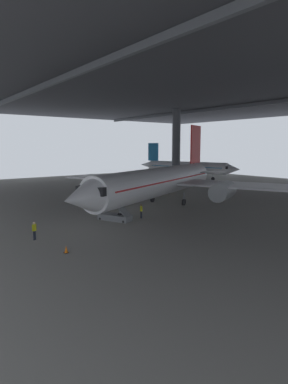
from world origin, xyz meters
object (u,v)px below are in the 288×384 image
(crew_worker_near_nose, at_px, (34,230))
(airplane_main, at_px, (161,181))
(boarding_stairs, at_px, (115,214))
(traffic_cone_orange, at_px, (66,249))
(crew_worker_by_stairs, at_px, (141,210))
(airplane_distant, at_px, (185,167))
(baggage_tug, at_px, (164,191))

(crew_worker_near_nose, bearing_deg, airplane_main, 106.55)
(boarding_stairs, height_order, traffic_cone_orange, boarding_stairs)
(crew_worker_by_stairs, bearing_deg, crew_worker_near_nose, -84.10)
(crew_worker_near_nose, distance_m, traffic_cone_orange, 5.38)
(crew_worker_near_nose, height_order, airplane_distant, airplane_distant)
(airplane_distant, bearing_deg, boarding_stairs, -53.50)
(traffic_cone_orange, bearing_deg, baggage_tug, 126.12)
(boarding_stairs, xyz_separation_m, airplane_distant, (-30.34, 40.99, 2.33))
(airplane_main, xyz_separation_m, baggage_tug, (-8.99, 8.20, -3.06))
(airplane_distant, bearing_deg, crew_worker_by_stairs, -50.38)
(airplane_main, bearing_deg, boarding_stairs, -70.21)
(boarding_stairs, xyz_separation_m, crew_worker_by_stairs, (1.01, 3.13, 0.23))
(boarding_stairs, bearing_deg, crew_worker_by_stairs, 72.17)
(airplane_main, bearing_deg, crew_worker_near_nose, -73.45)
(crew_worker_by_stairs, height_order, baggage_tug, crew_worker_by_stairs)
(airplane_main, relative_size, baggage_tug, 16.28)
(crew_worker_near_nose, bearing_deg, airplane_distant, 122.60)
(crew_worker_by_stairs, distance_m, baggage_tug, 20.52)
(airplane_main, xyz_separation_m, airplane_distant, (-26.66, 30.77, -0.50))
(boarding_stairs, bearing_deg, crew_worker_near_nose, -76.83)
(crew_worker_by_stairs, relative_size, traffic_cone_orange, 2.83)
(airplane_main, bearing_deg, baggage_tug, 137.61)
(crew_worker_near_nose, xyz_separation_m, crew_worker_by_stairs, (-1.38, 13.31, -0.00))
(boarding_stairs, height_order, airplane_distant, airplane_distant)
(traffic_cone_orange, relative_size, baggage_tug, 0.26)
(crew_worker_near_nose, xyz_separation_m, baggage_tug, (-15.05, 28.61, -0.45))
(boarding_stairs, xyz_separation_m, baggage_tug, (-12.67, 18.43, -0.22))
(traffic_cone_orange, bearing_deg, airplane_distant, 127.00)
(baggage_tug, bearing_deg, airplane_distant, 128.06)
(airplane_distant, relative_size, baggage_tug, 12.45)
(crew_worker_near_nose, relative_size, airplane_distant, 0.06)
(crew_worker_by_stairs, bearing_deg, traffic_cone_orange, -62.07)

